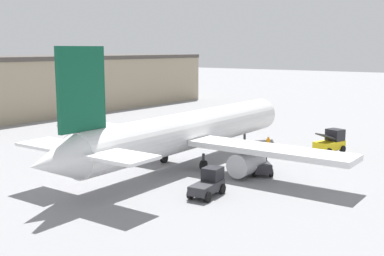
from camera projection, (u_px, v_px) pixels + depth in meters
name	position (u px, v px, depth m)	size (l,w,h in m)	color
ground_plane	(192.00, 163.00, 47.42)	(400.00, 400.00, 0.00)	gray
terminal_building	(5.00, 87.00, 78.48)	(85.47, 16.37, 9.94)	gray
airplane	(186.00, 132.00, 46.12)	(36.07, 32.87, 11.35)	silver
ground_crew_worker	(268.00, 144.00, 52.43)	(0.38, 0.38, 1.75)	#1E2338
baggage_tug	(259.00, 162.00, 43.66)	(3.56, 3.36, 2.25)	#2D2D33
belt_loader_truck	(331.00, 142.00, 52.27)	(3.74, 2.92, 2.50)	yellow
pushback_tug	(209.00, 183.00, 36.90)	(3.57, 2.09, 2.07)	#2D2D33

